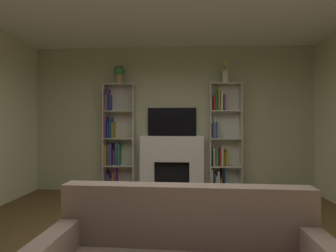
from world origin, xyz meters
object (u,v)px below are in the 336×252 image
at_px(bookshelf_left, 116,143).
at_px(potted_plant, 119,74).
at_px(bookshelf_right, 221,143).
at_px(tv, 172,122).
at_px(fireplace, 172,163).
at_px(vase_with_flowers, 225,76).

distance_m(bookshelf_left, potted_plant, 1.37).
bearing_deg(bookshelf_right, tv, 175.80).
xyz_separation_m(fireplace, bookshelf_left, (-1.10, 0.00, 0.39)).
xyz_separation_m(fireplace, potted_plant, (-1.03, -0.04, 1.76)).
bearing_deg(bookshelf_left, bookshelf_right, 0.09).
distance_m(fireplace, tv, 0.82).
height_order(fireplace, bookshelf_right, bookshelf_right).
height_order(bookshelf_left, vase_with_flowers, vase_with_flowers).
bearing_deg(tv, bookshelf_left, -176.14).
bearing_deg(tv, vase_with_flowers, -6.65).
relative_size(fireplace, bookshelf_left, 0.63).
distance_m(fireplace, bookshelf_left, 1.17).
relative_size(bookshelf_right, vase_with_flowers, 4.94).
distance_m(tv, bookshelf_right, 1.06).
relative_size(bookshelf_left, vase_with_flowers, 4.94).
height_order(potted_plant, vase_with_flowers, vase_with_flowers).
xyz_separation_m(potted_plant, vase_with_flowers, (2.07, -0.00, -0.06)).
height_order(tv, potted_plant, potted_plant).
relative_size(bookshelf_left, bookshelf_right, 1.00).
xyz_separation_m(tv, vase_with_flowers, (1.03, -0.12, 0.88)).
bearing_deg(bookshelf_left, tv, 3.86).
distance_m(potted_plant, vase_with_flowers, 2.07).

